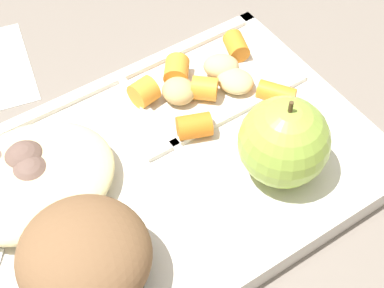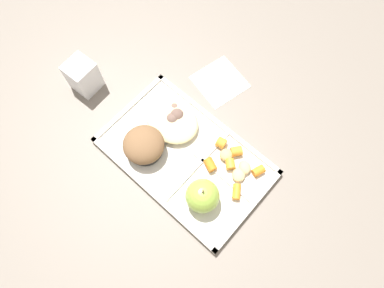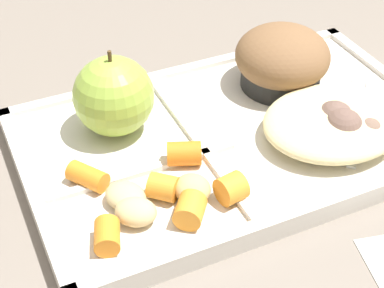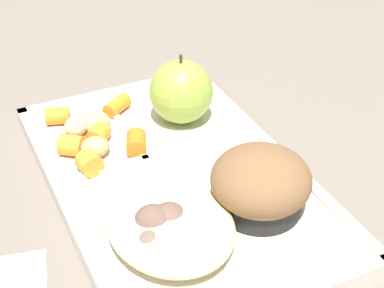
% 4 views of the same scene
% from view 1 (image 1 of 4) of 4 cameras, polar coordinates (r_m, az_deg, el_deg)
% --- Properties ---
extents(ground, '(6.00, 6.00, 0.00)m').
position_cam_1_polar(ground, '(0.52, -4.14, -4.45)').
color(ground, slate).
extents(lunch_tray, '(0.40, 0.25, 0.02)m').
position_cam_1_polar(lunch_tray, '(0.52, -4.14, -3.89)').
color(lunch_tray, silver).
rests_on(lunch_tray, ground).
extents(green_apple, '(0.08, 0.08, 0.08)m').
position_cam_1_polar(green_apple, '(0.49, 8.66, 0.18)').
color(green_apple, '#93B742').
rests_on(green_apple, lunch_tray).
extents(bran_muffin, '(0.10, 0.10, 0.06)m').
position_cam_1_polar(bran_muffin, '(0.44, -10.03, -10.64)').
color(bran_muffin, black).
rests_on(bran_muffin, lunch_tray).
extents(carrot_slice_near_corner, '(0.04, 0.03, 0.02)m').
position_cam_1_polar(carrot_slice_near_corner, '(0.53, 0.21, 1.69)').
color(carrot_slice_near_corner, orange).
rests_on(carrot_slice_near_corner, lunch_tray).
extents(carrot_slice_center, '(0.02, 0.03, 0.02)m').
position_cam_1_polar(carrot_slice_center, '(0.56, -4.56, 4.90)').
color(carrot_slice_center, orange).
rests_on(carrot_slice_center, lunch_tray).
extents(carrot_slice_back, '(0.03, 0.03, 0.02)m').
position_cam_1_polar(carrot_slice_back, '(0.56, 1.19, 5.26)').
color(carrot_slice_back, orange).
rests_on(carrot_slice_back, lunch_tray).
extents(carrot_slice_small, '(0.03, 0.03, 0.02)m').
position_cam_1_polar(carrot_slice_small, '(0.58, -1.46, 6.97)').
color(carrot_slice_small, orange).
rests_on(carrot_slice_small, lunch_tray).
extents(carrot_slice_edge, '(0.03, 0.04, 0.02)m').
position_cam_1_polar(carrot_slice_edge, '(0.56, 7.96, 4.74)').
color(carrot_slice_edge, orange).
rests_on(carrot_slice_edge, lunch_tray).
extents(carrot_slice_large, '(0.03, 0.03, 0.02)m').
position_cam_1_polar(carrot_slice_large, '(0.60, 4.19, 9.21)').
color(carrot_slice_large, orange).
rests_on(carrot_slice_large, lunch_tray).
extents(potato_chunk_wedge, '(0.04, 0.04, 0.02)m').
position_cam_1_polar(potato_chunk_wedge, '(0.58, 2.75, 7.34)').
color(potato_chunk_wedge, tan).
rests_on(potato_chunk_wedge, lunch_tray).
extents(potato_chunk_corner, '(0.04, 0.05, 0.02)m').
position_cam_1_polar(potato_chunk_corner, '(0.57, 4.10, 5.94)').
color(potato_chunk_corner, tan).
rests_on(potato_chunk_corner, lunch_tray).
extents(potato_chunk_browned, '(0.04, 0.04, 0.02)m').
position_cam_1_polar(potato_chunk_browned, '(0.56, -1.27, 5.02)').
color(potato_chunk_browned, tan).
rests_on(potato_chunk_browned, lunch_tray).
extents(egg_noodle_pile, '(0.14, 0.11, 0.03)m').
position_cam_1_polar(egg_noodle_pile, '(0.51, -14.72, -3.28)').
color(egg_noodle_pile, beige).
rests_on(egg_noodle_pile, lunch_tray).
extents(meatball_center, '(0.03, 0.03, 0.03)m').
position_cam_1_polar(meatball_center, '(0.51, -14.74, -3.35)').
color(meatball_center, '#755B4C').
rests_on(meatball_center, lunch_tray).
extents(meatball_back, '(0.04, 0.04, 0.04)m').
position_cam_1_polar(meatball_back, '(0.50, -14.77, -3.02)').
color(meatball_back, brown).
rests_on(meatball_back, lunch_tray).
extents(meatball_side, '(0.03, 0.03, 0.03)m').
position_cam_1_polar(meatball_side, '(0.52, -17.67, -2.13)').
color(meatball_side, '#755B4C').
rests_on(meatball_side, lunch_tray).
extents(meatball_front, '(0.04, 0.04, 0.04)m').
position_cam_1_polar(meatball_front, '(0.51, -15.29, -1.77)').
color(meatball_front, brown).
rests_on(meatball_front, lunch_tray).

